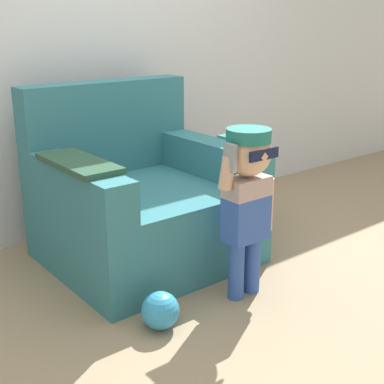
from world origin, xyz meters
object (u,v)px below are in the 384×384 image
(person_child, at_px, (247,187))
(side_table, at_px, (244,181))
(armchair, at_px, (140,202))
(toy_ball, at_px, (160,310))

(person_child, height_order, side_table, person_child)
(person_child, bearing_deg, armchair, 101.66)
(armchair, height_order, person_child, armchair)
(person_child, bearing_deg, toy_ball, 178.77)
(armchair, bearing_deg, person_child, -78.34)
(person_child, distance_m, toy_ball, 0.71)
(toy_ball, bearing_deg, armchair, 62.74)
(armchair, relative_size, side_table, 1.98)
(armchair, height_order, toy_ball, armchair)
(armchair, distance_m, side_table, 0.80)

